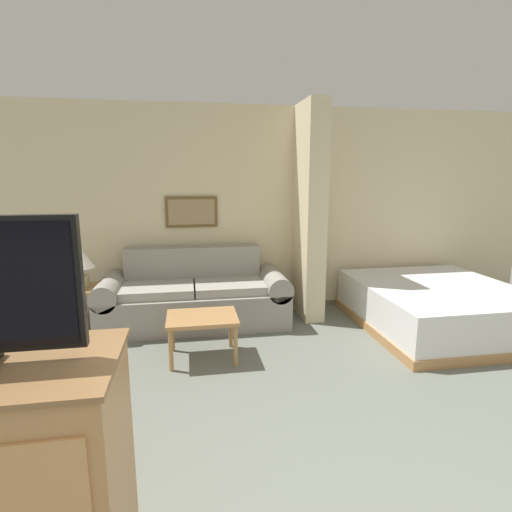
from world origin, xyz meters
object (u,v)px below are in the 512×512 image
at_px(couch, 195,297).
at_px(table_lamp, 81,261).
at_px(bed, 436,305).
at_px(coffee_table, 202,321).

distance_m(couch, table_lamp, 1.33).
bearing_deg(couch, table_lamp, -176.62).
bearing_deg(table_lamp, couch, 3.38).
distance_m(couch, bed, 2.84).
xyz_separation_m(coffee_table, table_lamp, (-1.28, 0.89, 0.45)).
height_order(couch, bed, couch).
distance_m(table_lamp, bed, 4.07).
xyz_separation_m(couch, coffee_table, (0.05, -0.97, 0.05)).
relative_size(couch, bed, 1.13).
bearing_deg(couch, coffee_table, -86.86).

